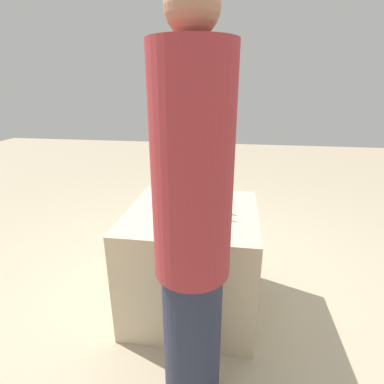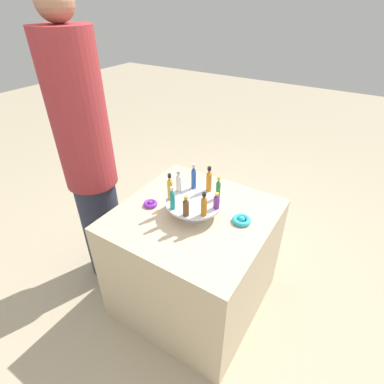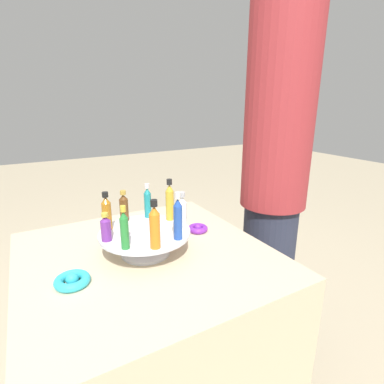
% 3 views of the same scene
% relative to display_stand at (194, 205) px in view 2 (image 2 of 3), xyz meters
% --- Properties ---
extents(ground_plane, '(12.00, 12.00, 0.00)m').
position_rel_display_stand_xyz_m(ground_plane, '(0.00, 0.00, -0.77)').
color(ground_plane, tan).
extents(party_table, '(0.81, 0.81, 0.71)m').
position_rel_display_stand_xyz_m(party_table, '(0.00, 0.00, -0.41)').
color(party_table, beige).
rests_on(party_table, ground_plane).
extents(display_stand, '(0.31, 0.31, 0.08)m').
position_rel_display_stand_xyz_m(display_stand, '(0.00, 0.00, 0.00)').
color(display_stand, silver).
rests_on(display_stand, party_table).
extents(bottle_blue, '(0.03, 0.03, 0.15)m').
position_rel_display_stand_xyz_m(bottle_blue, '(0.07, -0.11, 0.10)').
color(bottle_blue, '#234CAD').
rests_on(bottle_blue, display_stand).
extents(bottle_clear, '(0.03, 0.03, 0.13)m').
position_rel_display_stand_xyz_m(bottle_clear, '(0.12, -0.04, 0.08)').
color(bottle_clear, silver).
rests_on(bottle_clear, display_stand).
extents(bottle_gold, '(0.03, 0.03, 0.15)m').
position_rel_display_stand_xyz_m(bottle_gold, '(0.12, 0.05, 0.10)').
color(bottle_gold, gold).
rests_on(bottle_gold, display_stand).
extents(bottle_teal, '(0.03, 0.03, 0.13)m').
position_rel_display_stand_xyz_m(bottle_teal, '(0.06, 0.11, 0.09)').
color(bottle_teal, teal).
rests_on(bottle_teal, display_stand).
extents(bottle_brown, '(0.03, 0.03, 0.11)m').
position_rel_display_stand_xyz_m(bottle_brown, '(-0.03, 0.12, 0.08)').
color(bottle_brown, brown).
rests_on(bottle_brown, display_stand).
extents(bottle_amber, '(0.03, 0.03, 0.13)m').
position_rel_display_stand_xyz_m(bottle_amber, '(-0.10, 0.08, 0.09)').
color(bottle_amber, '#AD6B19').
rests_on(bottle_amber, display_stand).
extents(bottle_purple, '(0.03, 0.03, 0.09)m').
position_rel_display_stand_xyz_m(bottle_purple, '(-0.13, -0.01, 0.07)').
color(bottle_purple, '#702D93').
rests_on(bottle_purple, display_stand).
extents(bottle_green, '(0.02, 0.02, 0.13)m').
position_rel_display_stand_xyz_m(bottle_green, '(-0.09, -0.09, 0.09)').
color(bottle_green, '#288438').
rests_on(bottle_green, display_stand).
extents(bottle_orange, '(0.03, 0.03, 0.15)m').
position_rel_display_stand_xyz_m(bottle_orange, '(-0.01, -0.13, 0.09)').
color(bottle_orange, orange).
rests_on(bottle_orange, display_stand).
extents(ribbon_bow_teal, '(0.10, 0.10, 0.04)m').
position_rel_display_stand_xyz_m(ribbon_bow_teal, '(-0.25, -0.07, -0.04)').
color(ribbon_bow_teal, '#2DB7CC').
rests_on(ribbon_bow_teal, party_table).
extents(ribbon_bow_purple, '(0.08, 0.08, 0.03)m').
position_rel_display_stand_xyz_m(ribbon_bow_purple, '(0.25, 0.07, -0.05)').
color(ribbon_bow_purple, purple).
rests_on(ribbon_bow_purple, party_table).
extents(person_figure, '(0.30, 0.30, 1.77)m').
position_rel_display_stand_xyz_m(person_figure, '(0.67, 0.10, 0.13)').
color(person_figure, '#282D42').
rests_on(person_figure, ground_plane).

